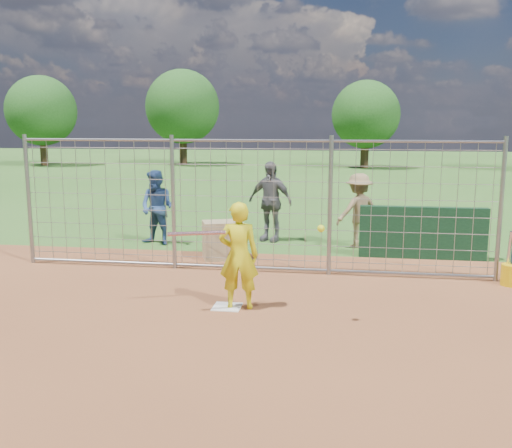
% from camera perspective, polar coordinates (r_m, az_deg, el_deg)
% --- Properties ---
extents(ground, '(100.00, 100.00, 0.00)m').
position_cam_1_polar(ground, '(9.13, -2.65, -7.95)').
color(ground, '#2D591E').
rests_on(ground, ground).
extents(infield_dirt, '(18.00, 18.00, 0.00)m').
position_cam_1_polar(infield_dirt, '(6.43, -8.14, -16.08)').
color(infield_dirt, brown).
rests_on(infield_dirt, ground).
extents(home_plate, '(0.43, 0.43, 0.02)m').
position_cam_1_polar(home_plate, '(8.94, -2.91, -8.28)').
color(home_plate, silver).
rests_on(home_plate, ground).
extents(dugout_wall, '(2.60, 0.20, 1.10)m').
position_cam_1_polar(dugout_wall, '(12.43, 16.30, -0.86)').
color(dugout_wall, '#11381E').
rests_on(dugout_wall, ground).
extents(batter, '(0.65, 0.47, 1.66)m').
position_cam_1_polar(batter, '(8.70, -1.74, -3.17)').
color(batter, '#D1C812').
rests_on(batter, ground).
extents(bystander_a, '(1.00, 0.87, 1.75)m').
position_cam_1_polar(bystander_a, '(13.49, -9.87, 1.63)').
color(bystander_a, navy).
rests_on(bystander_a, ground).
extents(bystander_b, '(1.22, 0.83, 1.93)m').
position_cam_1_polar(bystander_b, '(13.69, 1.41, 2.29)').
color(bystander_b, '#545559').
rests_on(bystander_b, ground).
extents(bystander_c, '(1.26, 1.11, 1.70)m').
position_cam_1_polar(bystander_c, '(13.22, 10.22, 1.34)').
color(bystander_c, olive).
rests_on(bystander_c, ground).
extents(equipment_bin, '(0.94, 0.80, 0.80)m').
position_cam_1_polar(equipment_bin, '(11.96, -3.35, -1.62)').
color(equipment_bin, tan).
rests_on(equipment_bin, ground).
extents(equipment_in_play, '(2.31, 0.48, 0.26)m').
position_cam_1_polar(equipment_in_play, '(8.30, -3.09, -0.83)').
color(equipment_in_play, silver).
rests_on(equipment_in_play, ground).
extents(bucket_with_bats, '(0.34, 0.37, 0.98)m').
position_cam_1_polar(bucket_with_bats, '(10.99, 24.15, -4.39)').
color(bucket_with_bats, '#DFB40B').
rests_on(bucket_with_bats, ground).
extents(backstop_fence, '(9.08, 0.08, 2.60)m').
position_cam_1_polar(backstop_fence, '(10.76, -0.61, 1.73)').
color(backstop_fence, gray).
rests_on(backstop_fence, ground).
extents(tree_line, '(44.66, 6.72, 6.48)m').
position_cam_1_polar(tree_line, '(36.67, 11.14, 11.33)').
color(tree_line, '#3F2B19').
rests_on(tree_line, ground).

